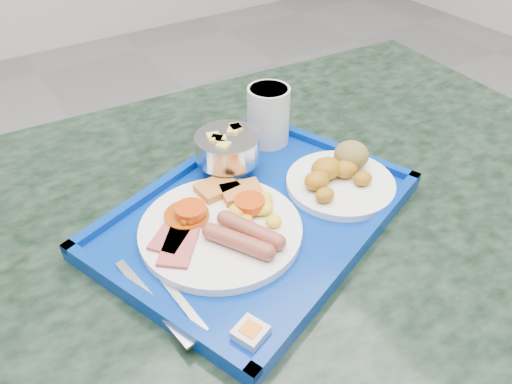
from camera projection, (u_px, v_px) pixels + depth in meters
table at (259, 297)px, 0.92m from camera, size 1.38×0.97×0.83m
tray at (256, 215)px, 0.77m from camera, size 0.55×0.48×0.03m
main_plate at (223, 224)px, 0.72m from camera, size 0.24×0.24×0.04m
bread_plate at (340, 175)px, 0.81m from camera, size 0.18×0.18×0.06m
fruit_bowl at (228, 148)px, 0.81m from camera, size 0.11×0.11×0.07m
juice_cup at (268, 114)px, 0.89m from camera, size 0.08×0.08×0.11m
spoon at (159, 263)px, 0.67m from camera, size 0.03×0.18×0.01m
knife at (152, 301)px, 0.63m from camera, size 0.03×0.17×0.00m
jam_packet at (250, 332)px, 0.58m from camera, size 0.05×0.05×0.01m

